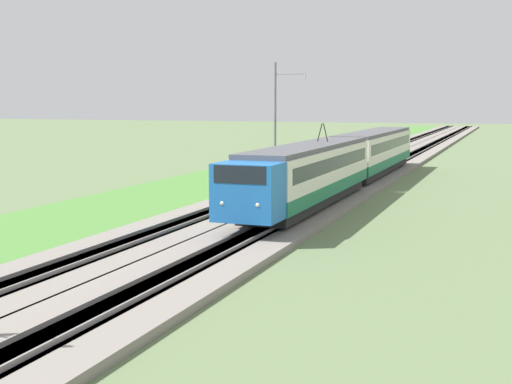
% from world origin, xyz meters
% --- Properties ---
extents(ballast_main, '(240.00, 4.40, 0.30)m').
position_xyz_m(ballast_main, '(50.00, 0.00, 0.15)').
color(ballast_main, gray).
rests_on(ballast_main, ground).
extents(ballast_adjacent, '(240.00, 4.40, 0.30)m').
position_xyz_m(ballast_adjacent, '(50.00, -4.28, 0.15)').
color(ballast_adjacent, gray).
rests_on(ballast_adjacent, ground).
extents(track_main, '(240.00, 1.57, 0.45)m').
position_xyz_m(track_main, '(50.00, 0.00, 0.16)').
color(track_main, '#4C4238').
rests_on(track_main, ground).
extents(track_adjacent, '(240.00, 1.57, 0.45)m').
position_xyz_m(track_adjacent, '(50.00, -4.28, 0.16)').
color(track_adjacent, '#4C4238').
rests_on(track_adjacent, ground).
extents(grass_verge, '(240.00, 8.50, 0.12)m').
position_xyz_m(grass_verge, '(50.00, 6.42, 0.06)').
color(grass_verge, '#4C8438').
rests_on(grass_verge, ground).
extents(passenger_train, '(39.76, 2.94, 4.85)m').
position_xyz_m(passenger_train, '(41.50, -4.28, 2.26)').
color(passenger_train, blue).
rests_on(passenger_train, ground).
extents(catenary_mast_mid, '(0.22, 2.56, 9.13)m').
position_xyz_m(catenary_mast_mid, '(46.45, 2.56, 4.71)').
color(catenary_mast_mid, slate).
rests_on(catenary_mast_mid, ground).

